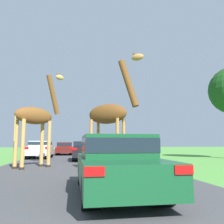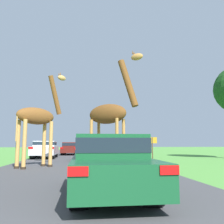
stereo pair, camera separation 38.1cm
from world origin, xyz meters
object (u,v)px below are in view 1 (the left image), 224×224
(car_far_ahead, at_px, (101,149))
(giraffe_companion, at_px, (36,119))
(car_queue_right, at_px, (84,150))
(car_queue_left, at_px, (65,148))
(car_verge_right, at_px, (40,149))
(car_lead_maroon, at_px, (115,162))
(giraffe_near_road, at_px, (110,113))
(sign_post, at_px, (149,144))

(car_far_ahead, bearing_deg, giraffe_companion, -114.69)
(car_queue_right, height_order, car_queue_left, car_queue_right)
(car_queue_right, height_order, car_far_ahead, car_queue_right)
(giraffe_companion, distance_m, car_queue_left, 14.32)
(car_queue_left, xyz_separation_m, car_verge_right, (-1.76, -6.27, 0.05))
(car_lead_maroon, xyz_separation_m, car_verge_right, (-3.71, 14.62, 0.01))
(giraffe_near_road, xyz_separation_m, car_far_ahead, (0.97, 11.96, -1.88))
(car_lead_maroon, bearing_deg, giraffe_near_road, 82.69)
(car_queue_left, relative_size, car_verge_right, 1.22)
(car_queue_right, height_order, sign_post, sign_post)
(car_queue_left, relative_size, sign_post, 2.88)
(giraffe_near_road, relative_size, giraffe_companion, 0.99)
(car_queue_left, bearing_deg, sign_post, -57.95)
(giraffe_companion, height_order, car_far_ahead, giraffe_companion)
(giraffe_near_road, height_order, car_lead_maroon, giraffe_near_road)
(car_queue_right, xyz_separation_m, sign_post, (4.63, -0.91, 0.42))
(car_queue_right, distance_m, car_queue_left, 9.38)
(car_queue_left, xyz_separation_m, car_far_ahead, (3.51, -4.34, -0.02))
(car_queue_right, bearing_deg, sign_post, -11.10)
(car_queue_right, xyz_separation_m, car_queue_left, (-1.72, 9.22, -0.02))
(giraffe_companion, relative_size, car_queue_right, 1.31)
(car_queue_right, relative_size, sign_post, 2.45)
(giraffe_companion, distance_m, sign_post, 8.49)
(giraffe_companion, height_order, sign_post, giraffe_companion)
(giraffe_near_road, height_order, car_queue_right, giraffe_near_road)
(giraffe_near_road, distance_m, car_queue_right, 7.37)
(car_far_ahead, distance_m, car_verge_right, 5.61)
(car_verge_right, bearing_deg, car_lead_maroon, -75.76)
(giraffe_near_road, distance_m, car_far_ahead, 12.15)
(giraffe_companion, xyz_separation_m, car_queue_left, (1.01, 14.17, -1.75))
(car_queue_left, height_order, car_verge_right, car_verge_right)
(giraffe_near_road, bearing_deg, car_queue_left, -132.51)
(giraffe_companion, height_order, car_lead_maroon, giraffe_companion)
(sign_post, bearing_deg, car_queue_right, 168.90)
(car_queue_left, distance_m, car_verge_right, 6.51)
(giraffe_near_road, bearing_deg, car_verge_right, -118.18)
(giraffe_companion, height_order, car_verge_right, giraffe_companion)
(car_lead_maroon, distance_m, car_verge_right, 15.09)
(giraffe_companion, height_order, car_queue_left, giraffe_companion)
(car_queue_left, bearing_deg, car_lead_maroon, -84.66)
(car_queue_left, bearing_deg, car_verge_right, -105.65)
(giraffe_companion, distance_m, car_verge_right, 8.12)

